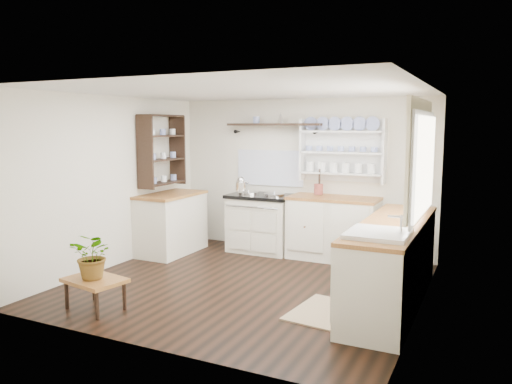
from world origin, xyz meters
TOP-DOWN VIEW (x-y plane):
  - floor at (0.00, 0.00)m, footprint 4.00×3.80m
  - wall_back at (0.00, 1.90)m, footprint 4.00×0.02m
  - wall_right at (2.00, 0.00)m, footprint 0.02×3.80m
  - wall_left at (-2.00, 0.00)m, footprint 0.02×3.80m
  - ceiling at (0.00, 0.00)m, footprint 4.00×3.80m
  - window at (1.95, 0.15)m, footprint 0.08×1.55m
  - aga_cooker at (-0.52, 1.57)m, footprint 0.97×0.68m
  - back_cabinets at (0.60, 1.60)m, footprint 1.27×0.63m
  - right_cabinets at (1.70, 0.10)m, footprint 0.62×2.43m
  - belfast_sink at (1.70, -0.65)m, footprint 0.55×0.60m
  - left_cabinets at (-1.70, 0.90)m, footprint 0.62×1.13m
  - plate_rack at (0.65, 1.86)m, footprint 1.20×0.22m
  - high_shelf at (-0.40, 1.78)m, footprint 1.50×0.29m
  - left_shelving at (-1.84, 0.90)m, footprint 0.28×0.80m
  - kettle at (-0.80, 1.45)m, footprint 0.17×0.17m
  - utensil_crock at (0.34, 1.68)m, footprint 0.13×0.13m
  - center_table at (-1.05, -1.39)m, footprint 0.68×0.54m
  - potted_plant at (-1.05, -1.39)m, footprint 0.49×0.45m
  - floor_rug at (1.12, -0.45)m, footprint 0.64×0.91m

SIDE VIEW (x-z plane):
  - floor at x=0.00m, z-range -0.01..0.01m
  - floor_rug at x=1.12m, z-range 0.00..0.02m
  - center_table at x=-1.05m, z-range 0.12..0.45m
  - aga_cooker at x=-0.52m, z-range -0.01..0.89m
  - right_cabinets at x=1.70m, z-range 0.01..0.91m
  - left_cabinets at x=-1.70m, z-range 0.01..0.91m
  - back_cabinets at x=0.60m, z-range 0.01..0.91m
  - potted_plant at x=-1.05m, z-range 0.33..0.82m
  - belfast_sink at x=1.70m, z-range 0.58..1.03m
  - utensil_crock at x=0.34m, z-range 0.91..1.06m
  - kettle at x=-0.80m, z-range 0.93..1.14m
  - wall_back at x=0.00m, z-range 0.00..2.30m
  - wall_right at x=2.00m, z-range 0.00..2.30m
  - wall_left at x=-2.00m, z-range 0.00..2.30m
  - left_shelving at x=-1.84m, z-range 1.02..2.08m
  - plate_rack at x=0.65m, z-range 1.11..2.01m
  - window at x=1.95m, z-range 0.95..2.17m
  - high_shelf at x=-0.40m, z-range 1.83..1.99m
  - ceiling at x=0.00m, z-range 2.29..2.30m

